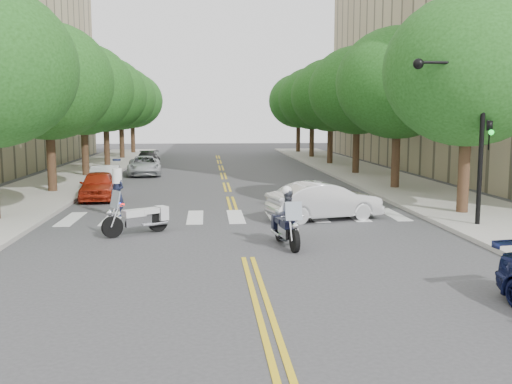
{
  "coord_description": "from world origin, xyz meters",
  "views": [
    {
      "loc": [
        -1.09,
        -15.11,
        3.79
      ],
      "look_at": [
        0.56,
        3.87,
        1.3
      ],
      "focal_mm": 40.0,
      "sensor_mm": 36.0,
      "label": 1
    }
  ],
  "objects": [
    {
      "name": "ground",
      "position": [
        0.0,
        0.0,
        0.0
      ],
      "size": [
        140.0,
        140.0,
        0.0
      ],
      "primitive_type": "plane",
      "color": "#38383A",
      "rests_on": "ground"
    },
    {
      "name": "tree_l_3",
      "position": [
        -8.8,
        30.0,
        5.55
      ],
      "size": [
        6.4,
        6.4,
        8.45
      ],
      "color": "#382316",
      "rests_on": "ground"
    },
    {
      "name": "sidewalk_right",
      "position": [
        9.5,
        22.0,
        0.07
      ],
      "size": [
        5.0,
        60.0,
        0.15
      ],
      "primitive_type": "cube",
      "color": "#9E9991",
      "rests_on": "ground"
    },
    {
      "name": "parked_car_e",
      "position": [
        -5.55,
        29.5,
        0.6
      ],
      "size": [
        1.64,
        3.59,
        1.19
      ],
      "primitive_type": "imported",
      "rotation": [
        0.0,
        0.0,
        0.07
      ],
      "color": "gray",
      "rests_on": "ground"
    },
    {
      "name": "tree_l_2",
      "position": [
        -8.8,
        22.0,
        5.55
      ],
      "size": [
        6.4,
        6.4,
        8.45
      ],
      "color": "#382316",
      "rests_on": "ground"
    },
    {
      "name": "tree_r_0",
      "position": [
        8.8,
        6.0,
        5.55
      ],
      "size": [
        6.4,
        6.4,
        8.45
      ],
      "color": "#382316",
      "rests_on": "ground"
    },
    {
      "name": "tree_r_5",
      "position": [
        8.8,
        46.0,
        5.55
      ],
      "size": [
        6.4,
        6.4,
        8.45
      ],
      "color": "#382316",
      "rests_on": "ground"
    },
    {
      "name": "convertible",
      "position": [
        3.29,
        5.62,
        0.71
      ],
      "size": [
        4.53,
        2.53,
        1.41
      ],
      "primitive_type": "imported",
      "rotation": [
        0.0,
        0.0,
        1.83
      ],
      "color": "white",
      "rests_on": "ground"
    },
    {
      "name": "tree_l_4",
      "position": [
        -8.8,
        38.0,
        5.55
      ],
      "size": [
        6.4,
        6.4,
        8.45
      ],
      "color": "#382316",
      "rests_on": "ground"
    },
    {
      "name": "traffic_signal_pole",
      "position": [
        7.72,
        3.5,
        3.72
      ],
      "size": [
        2.82,
        0.42,
        6.0
      ],
      "color": "black",
      "rests_on": "ground"
    },
    {
      "name": "tree_l_5",
      "position": [
        -8.8,
        46.0,
        5.55
      ],
      "size": [
        6.4,
        6.4,
        8.45
      ],
      "color": "#382316",
      "rests_on": "ground"
    },
    {
      "name": "parked_car_a",
      "position": [
        -6.13,
        11.75,
        0.66
      ],
      "size": [
        1.93,
        4.02,
        1.33
      ],
      "primitive_type": "imported",
      "rotation": [
        0.0,
        0.0,
        0.1
      ],
      "color": "#A72611",
      "rests_on": "ground"
    },
    {
      "name": "parked_car_c",
      "position": [
        -5.2,
        22.96,
        0.63
      ],
      "size": [
        2.53,
        4.74,
        1.27
      ],
      "primitive_type": "imported",
      "rotation": [
        0.0,
        0.0,
        0.1
      ],
      "color": "#B2B6BA",
      "rests_on": "ground"
    },
    {
      "name": "parked_car_d",
      "position": [
        -5.56,
        28.5,
        0.62
      ],
      "size": [
        1.86,
        4.34,
        1.25
      ],
      "primitive_type": "imported",
      "rotation": [
        0.0,
        0.0,
        0.03
      ],
      "color": "black",
      "rests_on": "ground"
    },
    {
      "name": "motorcycle_parked",
      "position": [
        -3.25,
        3.54,
        0.52
      ],
      "size": [
        2.06,
        1.53,
        1.51
      ],
      "rotation": [
        0.0,
        0.0,
        2.17
      ],
      "color": "black",
      "rests_on": "ground"
    },
    {
      "name": "officer_standing",
      "position": [
        -4.52,
        6.96,
        0.9
      ],
      "size": [
        0.77,
        0.76,
        1.8
      ],
      "primitive_type": "imported",
      "rotation": [
        0.0,
        0.0,
        -0.75
      ],
      "color": "#161A31",
      "rests_on": "ground"
    },
    {
      "name": "motorcycle_police",
      "position": [
        1.24,
        1.39,
        0.8
      ],
      "size": [
        0.82,
        2.22,
        1.8
      ],
      "rotation": [
        0.0,
        0.0,
        3.28
      ],
      "color": "black",
      "rests_on": "ground"
    },
    {
      "name": "tree_r_4",
      "position": [
        8.8,
        38.0,
        5.55
      ],
      "size": [
        6.4,
        6.4,
        8.45
      ],
      "color": "#382316",
      "rests_on": "ground"
    },
    {
      "name": "tree_r_2",
      "position": [
        8.8,
        22.0,
        5.55
      ],
      "size": [
        6.4,
        6.4,
        8.45
      ],
      "color": "#382316",
      "rests_on": "ground"
    },
    {
      "name": "tree_r_1",
      "position": [
        8.8,
        14.0,
        5.55
      ],
      "size": [
        6.4,
        6.4,
        8.45
      ],
      "color": "#382316",
      "rests_on": "ground"
    },
    {
      "name": "parked_car_b",
      "position": [
        -6.3,
        14.5,
        0.66
      ],
      "size": [
        1.76,
        4.14,
        1.33
      ],
      "primitive_type": "imported",
      "rotation": [
        0.0,
        0.0,
        0.09
      ],
      "color": "silver",
      "rests_on": "ground"
    },
    {
      "name": "tree_l_1",
      "position": [
        -8.8,
        14.0,
        5.55
      ],
      "size": [
        6.4,
        6.4,
        8.45
      ],
      "color": "#382316",
      "rests_on": "ground"
    },
    {
      "name": "tree_r_3",
      "position": [
        8.8,
        30.0,
        5.55
      ],
      "size": [
        6.4,
        6.4,
        8.45
      ],
      "color": "#382316",
      "rests_on": "ground"
    },
    {
      "name": "sidewalk_left",
      "position": [
        -9.5,
        22.0,
        0.07
      ],
      "size": [
        5.0,
        60.0,
        0.15
      ],
      "primitive_type": "cube",
      "color": "#9E9991",
      "rests_on": "ground"
    }
  ]
}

